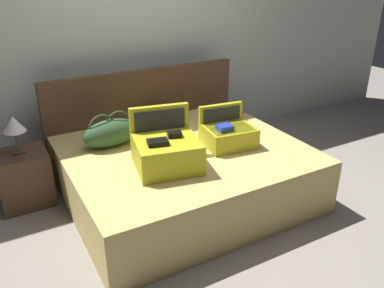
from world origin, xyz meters
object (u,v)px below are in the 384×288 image
object	(u,v)px
pillow_near_headboard	(224,115)
pillow_center_head	(159,115)
hard_case_medium	(228,133)
table_lamp	(14,125)
duffel_bag	(111,132)
hard_case_large	(166,150)
nightstand	(24,178)
bed	(185,173)

from	to	relation	value
pillow_near_headboard	pillow_center_head	bearing A→B (deg)	151.46
hard_case_medium	table_lamp	distance (m)	1.85
pillow_center_head	table_lamp	size ratio (longest dim) A/B	1.15
pillow_center_head	duffel_bag	bearing A→B (deg)	-155.50
hard_case_large	hard_case_medium	world-z (taller)	hard_case_large
pillow_near_headboard	table_lamp	bearing A→B (deg)	171.95
hard_case_large	nightstand	bearing A→B (deg)	151.77
hard_case_large	table_lamp	bearing A→B (deg)	151.77
bed	pillow_center_head	xyz separation A→B (m)	(0.06, 0.67, 0.35)
pillow_near_headboard	table_lamp	xyz separation A→B (m)	(-1.96, 0.28, 0.18)
nightstand	table_lamp	world-z (taller)	table_lamp
hard_case_large	table_lamp	xyz separation A→B (m)	(-1.02, 0.85, 0.12)
pillow_center_head	hard_case_medium	bearing A→B (deg)	-67.54
duffel_bag	table_lamp	distance (m)	0.81
hard_case_large	pillow_near_headboard	distance (m)	1.10
hard_case_medium	pillow_center_head	distance (m)	0.84
pillow_near_headboard	duffel_bag	bearing A→B (deg)	177.94
pillow_center_head	pillow_near_headboard	bearing A→B (deg)	-28.54
hard_case_medium	pillow_near_headboard	distance (m)	0.53
bed	pillow_near_headboard	xyz separation A→B (m)	(0.65, 0.35, 0.34)
pillow_near_headboard	hard_case_medium	bearing A→B (deg)	-119.85
duffel_bag	pillow_near_headboard	distance (m)	1.19
pillow_near_headboard	hard_case_large	bearing A→B (deg)	-148.63
hard_case_large	table_lamp	distance (m)	1.33
bed	pillow_near_headboard	distance (m)	0.81
nightstand	table_lamp	size ratio (longest dim) A/B	1.48
hard_case_large	nightstand	size ratio (longest dim) A/B	1.16
duffel_bag	hard_case_large	bearing A→B (deg)	-67.29
duffel_bag	pillow_near_headboard	size ratio (longest dim) A/B	1.16
nightstand	hard_case_medium	bearing A→B (deg)	-23.53
bed	duffel_bag	bearing A→B (deg)	144.38
hard_case_medium	nightstand	distance (m)	1.88
bed	pillow_near_headboard	bearing A→B (deg)	28.24
hard_case_large	hard_case_medium	distance (m)	0.68
pillow_center_head	hard_case_large	bearing A→B (deg)	-111.44
hard_case_medium	nightstand	bearing A→B (deg)	163.42
duffel_bag	bed	bearing A→B (deg)	-35.62
bed	nightstand	xyz separation A→B (m)	(-1.31, 0.62, 0.00)
hard_case_large	pillow_center_head	size ratio (longest dim) A/B	1.50
hard_case_medium	duffel_bag	bearing A→B (deg)	158.48
hard_case_large	pillow_near_headboard	world-z (taller)	hard_case_large
pillow_near_headboard	nightstand	xyz separation A→B (m)	(-1.96, 0.28, -0.34)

